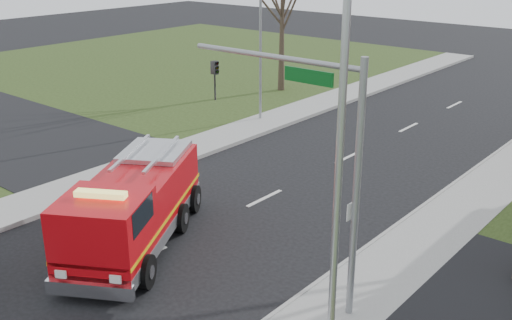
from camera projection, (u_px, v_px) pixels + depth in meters
The scene contains 7 objects.
ground at pixel (142, 259), 18.44m from camera, with size 120.00×120.00×0.00m, color black.
sidewalk_left at pixel (32, 203), 22.14m from camera, with size 2.40×80.00×0.15m, color gray.
bare_tree_left at pixel (282, 4), 36.95m from camera, with size 4.50×4.50×9.00m.
traffic_signal_mast at pixel (314, 135), 14.76m from camera, with size 5.29×0.18×6.80m.
streetlight_pole at pixel (335, 184), 12.21m from camera, with size 1.48×0.16×8.40m.
utility_pole_far at pixel (260, 57), 31.41m from camera, with size 0.14×0.14×7.00m, color gray.
fire_engine at pixel (133, 209), 18.81m from camera, with size 5.59×7.25×2.82m.
Camera 1 is at (13.14, -10.20, 9.22)m, focal length 42.00 mm.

